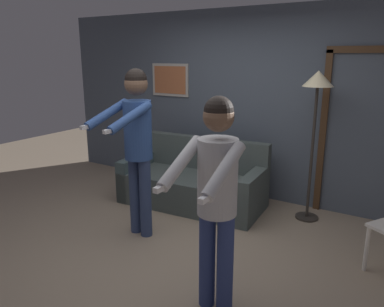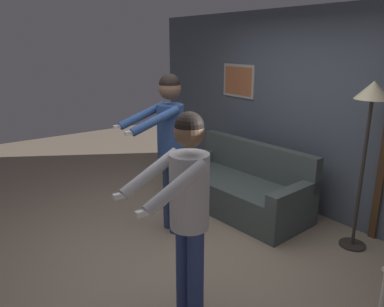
{
  "view_description": "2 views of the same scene",
  "coord_description": "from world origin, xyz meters",
  "px_view_note": "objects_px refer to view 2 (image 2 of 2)",
  "views": [
    {
      "loc": [
        2.1,
        -2.87,
        1.98
      ],
      "look_at": [
        0.36,
        -0.05,
        1.1
      ],
      "focal_mm": 35.0,
      "sensor_mm": 36.0,
      "label": 1
    },
    {
      "loc": [
        2.97,
        -2.05,
        2.17
      ],
      "look_at": [
        0.33,
        -0.12,
        1.19
      ],
      "focal_mm": 35.0,
      "sensor_mm": 36.0,
      "label": 2
    }
  ],
  "objects_px": {
    "person_standing_left": "(169,138)",
    "person_standing_right": "(187,201)",
    "couch": "(240,189)",
    "torchiere_lamp": "(371,109)"
  },
  "relations": [
    {
      "from": "couch",
      "to": "person_standing_right",
      "type": "height_order",
      "value": "person_standing_right"
    },
    {
      "from": "person_standing_left",
      "to": "couch",
      "type": "bearing_deg",
      "value": 87.72
    },
    {
      "from": "couch",
      "to": "person_standing_right",
      "type": "bearing_deg",
      "value": -54.11
    },
    {
      "from": "person_standing_left",
      "to": "torchiere_lamp",
      "type": "bearing_deg",
      "value": 43.52
    },
    {
      "from": "couch",
      "to": "person_standing_right",
      "type": "relative_size",
      "value": 1.15
    },
    {
      "from": "torchiere_lamp",
      "to": "person_standing_right",
      "type": "relative_size",
      "value": 1.06
    },
    {
      "from": "torchiere_lamp",
      "to": "person_standing_left",
      "type": "bearing_deg",
      "value": -136.48
    },
    {
      "from": "torchiere_lamp",
      "to": "person_standing_left",
      "type": "height_order",
      "value": "person_standing_left"
    },
    {
      "from": "couch",
      "to": "person_standing_left",
      "type": "relative_size",
      "value": 1.06
    },
    {
      "from": "person_standing_left",
      "to": "person_standing_right",
      "type": "bearing_deg",
      "value": -27.68
    }
  ]
}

